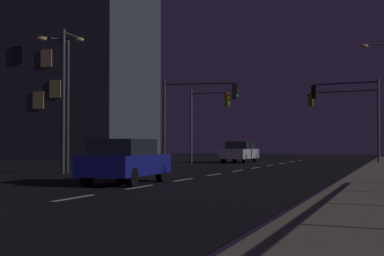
{
  "coord_description": "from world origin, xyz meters",
  "views": [
    {
      "loc": [
        7.97,
        -4.13,
        1.41
      ],
      "look_at": [
        -1.99,
        23.65,
        2.21
      ],
      "focal_mm": 54.38,
      "sensor_mm": 36.0,
      "label": 1
    }
  ],
  "objects_px": {
    "traffic_light_far_left": "(346,109)",
    "traffic_light_near_right": "(196,104)",
    "traffic_light_mid_right": "(208,112)",
    "building_distant": "(30,5)",
    "car_oncoming": "(240,152)",
    "traffic_light_far_center": "(349,103)",
    "car": "(125,160)",
    "street_lamp_mid_block": "(62,90)",
    "street_lamp_far_end": "(67,87)"
  },
  "relations": [
    {
      "from": "traffic_light_far_left",
      "to": "traffic_light_near_right",
      "type": "distance_m",
      "value": 11.83
    },
    {
      "from": "traffic_light_mid_right",
      "to": "traffic_light_near_right",
      "type": "bearing_deg",
      "value": -80.82
    },
    {
      "from": "building_distant",
      "to": "car_oncoming",
      "type": "bearing_deg",
      "value": -15.91
    },
    {
      "from": "traffic_light_near_right",
      "to": "traffic_light_far_center",
      "type": "relative_size",
      "value": 0.97
    },
    {
      "from": "traffic_light_far_center",
      "to": "building_distant",
      "type": "height_order",
      "value": "building_distant"
    },
    {
      "from": "traffic_light_far_center",
      "to": "building_distant",
      "type": "distance_m",
      "value": 33.73
    },
    {
      "from": "car",
      "to": "traffic_light_far_left",
      "type": "bearing_deg",
      "value": 77.68
    },
    {
      "from": "traffic_light_mid_right",
      "to": "street_lamp_mid_block",
      "type": "bearing_deg",
      "value": -98.06
    },
    {
      "from": "car",
      "to": "traffic_light_near_right",
      "type": "xyz_separation_m",
      "value": [
        -3.19,
        16.57,
        3.1
      ]
    },
    {
      "from": "car_oncoming",
      "to": "traffic_light_mid_right",
      "type": "xyz_separation_m",
      "value": [
        -1.78,
        -2.19,
        2.88
      ]
    },
    {
      "from": "traffic_light_near_right",
      "to": "building_distant",
      "type": "bearing_deg",
      "value": 148.77
    },
    {
      "from": "car_oncoming",
      "to": "street_lamp_far_end",
      "type": "bearing_deg",
      "value": -100.74
    },
    {
      "from": "car_oncoming",
      "to": "street_lamp_mid_block",
      "type": "xyz_separation_m",
      "value": [
        -3.99,
        -17.76,
        3.14
      ]
    },
    {
      "from": "traffic_light_near_right",
      "to": "traffic_light_mid_right",
      "type": "height_order",
      "value": "traffic_light_near_right"
    },
    {
      "from": "car",
      "to": "traffic_light_near_right",
      "type": "height_order",
      "value": "traffic_light_near_right"
    },
    {
      "from": "street_lamp_far_end",
      "to": "traffic_light_far_left",
      "type": "bearing_deg",
      "value": 60.62
    },
    {
      "from": "traffic_light_far_center",
      "to": "traffic_light_mid_right",
      "type": "bearing_deg",
      "value": -170.41
    },
    {
      "from": "car",
      "to": "traffic_light_far_left",
      "type": "height_order",
      "value": "traffic_light_far_left"
    },
    {
      "from": "traffic_light_mid_right",
      "to": "building_distant",
      "type": "distance_m",
      "value": 25.82
    },
    {
      "from": "traffic_light_far_left",
      "to": "traffic_light_near_right",
      "type": "bearing_deg",
      "value": -136.52
    },
    {
      "from": "car_oncoming",
      "to": "traffic_light_mid_right",
      "type": "height_order",
      "value": "traffic_light_mid_right"
    },
    {
      "from": "traffic_light_far_left",
      "to": "street_lamp_mid_block",
      "type": "height_order",
      "value": "street_lamp_mid_block"
    },
    {
      "from": "traffic_light_far_left",
      "to": "street_lamp_mid_block",
      "type": "bearing_deg",
      "value": -121.16
    },
    {
      "from": "traffic_light_far_center",
      "to": "traffic_light_near_right",
      "type": "bearing_deg",
      "value": -144.94
    },
    {
      "from": "traffic_light_far_left",
      "to": "traffic_light_mid_right",
      "type": "distance_m",
      "value": 9.98
    },
    {
      "from": "street_lamp_far_end",
      "to": "building_distant",
      "type": "relative_size",
      "value": 0.22
    },
    {
      "from": "traffic_light_near_right",
      "to": "building_distant",
      "type": "relative_size",
      "value": 0.18
    },
    {
      "from": "traffic_light_near_right",
      "to": "traffic_light_mid_right",
      "type": "distance_m",
      "value": 4.7
    },
    {
      "from": "car_oncoming",
      "to": "building_distant",
      "type": "xyz_separation_m",
      "value": [
        -23.2,
        6.61,
        14.29
      ]
    },
    {
      "from": "car",
      "to": "street_lamp_mid_block",
      "type": "xyz_separation_m",
      "value": [
        -6.14,
        5.64,
        3.14
      ]
    },
    {
      "from": "traffic_light_far_left",
      "to": "traffic_light_near_right",
      "type": "xyz_separation_m",
      "value": [
        -8.59,
        -8.14,
        -0.01
      ]
    },
    {
      "from": "car_oncoming",
      "to": "car",
      "type": "bearing_deg",
      "value": -84.74
    },
    {
      "from": "car",
      "to": "traffic_light_near_right",
      "type": "bearing_deg",
      "value": 100.89
    },
    {
      "from": "traffic_light_near_right",
      "to": "traffic_light_mid_right",
      "type": "xyz_separation_m",
      "value": [
        -0.75,
        4.63,
        -0.23
      ]
    },
    {
      "from": "traffic_light_mid_right",
      "to": "street_lamp_far_end",
      "type": "distance_m",
      "value": 16.14
    },
    {
      "from": "traffic_light_far_center",
      "to": "street_lamp_far_end",
      "type": "xyz_separation_m",
      "value": [
        -11.35,
        -17.68,
        -0.11
      ]
    },
    {
      "from": "car_oncoming",
      "to": "street_lamp_mid_block",
      "type": "height_order",
      "value": "street_lamp_mid_block"
    },
    {
      "from": "car_oncoming",
      "to": "street_lamp_mid_block",
      "type": "relative_size",
      "value": 0.68
    },
    {
      "from": "street_lamp_mid_block",
      "to": "building_distant",
      "type": "height_order",
      "value": "building_distant"
    },
    {
      "from": "car",
      "to": "street_lamp_far_end",
      "type": "relative_size",
      "value": 0.67
    },
    {
      "from": "car",
      "to": "building_distant",
      "type": "bearing_deg",
      "value": 130.19
    },
    {
      "from": "traffic_light_far_center",
      "to": "building_distant",
      "type": "xyz_separation_m",
      "value": [
        -31.1,
        7.17,
        10.92
      ]
    },
    {
      "from": "traffic_light_mid_right",
      "to": "street_lamp_far_end",
      "type": "relative_size",
      "value": 0.79
    },
    {
      "from": "traffic_light_mid_right",
      "to": "car",
      "type": "bearing_deg",
      "value": -79.48
    },
    {
      "from": "car_oncoming",
      "to": "traffic_light_near_right",
      "type": "distance_m",
      "value": 7.57
    },
    {
      "from": "traffic_light_far_center",
      "to": "traffic_light_mid_right",
      "type": "distance_m",
      "value": 9.83
    },
    {
      "from": "car_oncoming",
      "to": "street_lamp_mid_block",
      "type": "distance_m",
      "value": 18.47
    },
    {
      "from": "traffic_light_near_right",
      "to": "traffic_light_far_left",
      "type": "bearing_deg",
      "value": 43.48
    },
    {
      "from": "traffic_light_near_right",
      "to": "traffic_light_mid_right",
      "type": "bearing_deg",
      "value": 99.18
    },
    {
      "from": "building_distant",
      "to": "traffic_light_far_center",
      "type": "bearing_deg",
      "value": -12.99
    }
  ]
}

